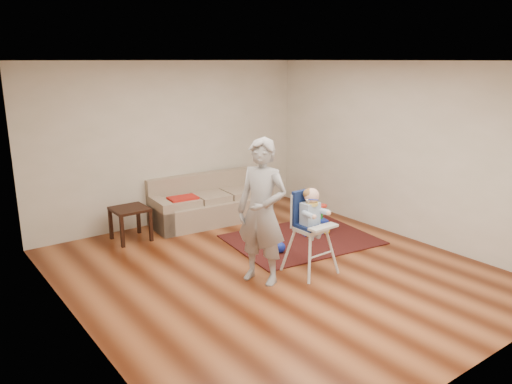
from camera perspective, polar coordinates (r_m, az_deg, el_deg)
ground at (r=6.69m, az=2.07°, el=-9.02°), size 5.50×5.50×0.00m
room_envelope at (r=6.59m, az=-0.65°, el=7.60°), size 5.04×5.52×2.72m
sofa at (r=8.58m, az=-5.22°, el=-0.83°), size 2.10×1.00×0.79m
side_table at (r=7.94m, az=-14.14°, el=-3.56°), size 0.52×0.52×0.52m
area_rug at (r=7.81m, az=5.22°, el=-5.42°), size 2.33×1.86×0.02m
ride_on_toy at (r=8.03m, az=6.57°, el=-3.09°), size 0.48×0.39×0.45m
toy_ball at (r=7.23m, az=2.78°, el=-6.33°), size 0.15×0.15×0.15m
high_chair at (r=6.51m, az=6.25°, el=-4.58°), size 0.54×0.54×1.15m
adult at (r=6.10m, az=0.68°, el=-2.28°), size 0.66×0.78×1.82m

